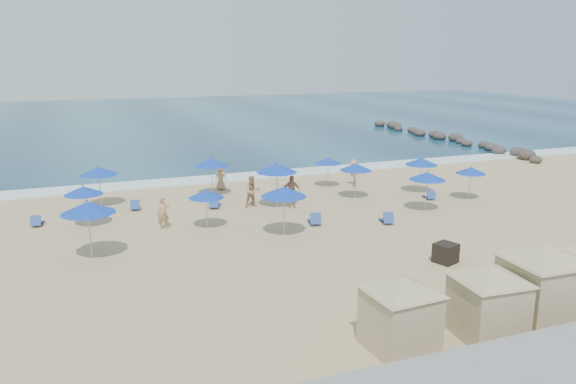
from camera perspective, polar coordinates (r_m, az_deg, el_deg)
The scene contains 31 objects.
ground at distance 27.18m, azimuth 6.09°, elevation -4.87°, with size 160.00×160.00×0.00m, color tan.
ocean at distance 79.20m, azimuth -12.54°, elevation 7.21°, with size 160.00×80.00×0.06m, color navy.
surf_line at distance 41.06m, azimuth -3.84°, elevation 1.64°, with size 160.00×2.50×0.08m, color white.
rock_jetty at distance 60.33m, azimuth 15.67°, elevation 5.37°, with size 2.56×26.66×0.96m.
trash_bin at distance 25.01m, azimuth 15.72°, elevation -5.99°, with size 0.84×0.84×0.84m, color black.
cabana_0 at distance 17.33m, azimuth 11.36°, elevation -11.07°, with size 4.05×4.05×2.55m.
cabana_1 at distance 18.79m, azimuth 19.74°, elevation -9.53°, with size 4.12×4.12×2.59m.
cabana_2 at distance 20.38m, azimuth 24.46°, elevation -7.53°, with size 4.69×4.69×2.94m.
umbrella_0 at distance 30.33m, azimuth -20.08°, elevation 0.16°, with size 1.98×1.98×2.25m.
umbrella_1 at distance 25.38m, azimuth -19.67°, elevation -1.50°, with size 2.36×2.36×2.68m.
umbrella_2 at distance 34.19m, azimuth -18.70°, elevation 2.04°, with size 2.15×2.15×2.45m.
umbrella_3 at distance 28.60m, azimuth -8.31°, elevation -0.21°, with size 1.84×1.84×2.09m.
umbrella_4 at distance 35.18m, azimuth -7.79°, elevation 3.04°, with size 2.21×2.21×2.51m.
umbrella_5 at distance 32.09m, azimuth -1.16°, elevation 2.46°, with size 2.39×2.39×2.72m.
umbrella_6 at distance 27.01m, azimuth -0.44°, elevation 0.05°, with size 2.27×2.27×2.59m.
umbrella_7 at distance 34.53m, azimuth 6.92°, elevation 2.54°, with size 2.01×2.01×2.29m.
umbrella_8 at distance 32.39m, azimuth 13.96°, elevation 1.58°, with size 2.07×2.07×2.35m.
umbrella_9 at distance 37.46m, azimuth 4.10°, elevation 3.19°, with size 1.82×1.82×2.07m.
umbrella_10 at distance 36.69m, azimuth 13.40°, elevation 3.04°, with size 2.08×2.08×2.37m.
umbrella_11 at distance 35.82m, azimuth 18.09°, elevation 2.10°, with size 1.85×1.85×2.10m.
beach_chair_0 at distance 31.97m, azimuth -24.15°, elevation -2.76°, with size 0.66×1.21×0.64m.
beach_chair_1 at distance 33.36m, azimuth -15.26°, elevation -1.36°, with size 0.67×1.23×0.64m.
beach_chair_2 at distance 32.84m, azimuth -7.48°, elevation -1.17°, with size 1.01×1.41×0.71m.
beach_chair_3 at distance 29.46m, azimuth 2.71°, elevation -2.82°, with size 0.89×1.40×0.71m.
beach_chair_4 at distance 30.06m, azimuth 10.01°, elevation -2.71°, with size 0.85×1.32×0.67m.
beach_chair_5 at distance 35.60m, azimuth 14.18°, elevation -0.36°, with size 0.75×1.21×0.62m.
beachgoer_0 at distance 29.14m, azimuth -12.56°, elevation -2.13°, with size 0.61×0.40×1.66m, color tan.
beachgoer_1 at distance 32.68m, azimuth -3.64°, elevation 0.07°, with size 0.90×0.70×1.85m, color tan.
beachgoer_2 at distance 32.58m, azimuth 0.34°, elevation 0.07°, with size 1.10×0.46×1.87m, color tan.
beachgoer_3 at distance 38.08m, azimuth 6.68°, elevation 1.95°, with size 1.18×0.68×1.82m, color tan.
beachgoer_4 at distance 37.01m, azimuth -6.85°, elevation 1.49°, with size 0.82×0.53×1.68m, color tan.
Camera 1 is at (-11.95, -22.82, 8.66)m, focal length 35.00 mm.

